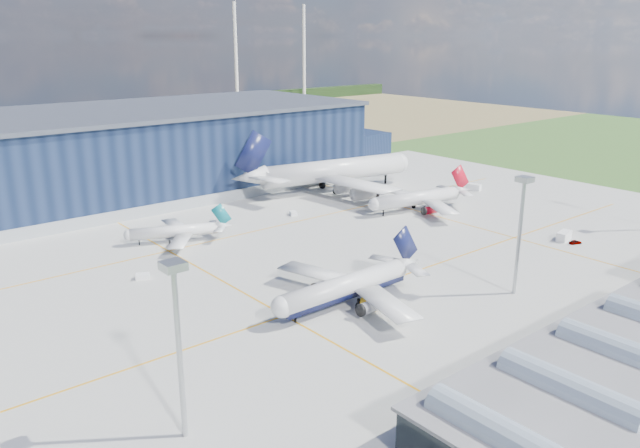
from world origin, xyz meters
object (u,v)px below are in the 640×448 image
at_px(light_mast_center, 521,217).
at_px(airliner_red, 417,191).
at_px(gse_van_a, 564,236).
at_px(gse_cart_a, 293,213).
at_px(hangar, 175,150).
at_px(gse_van_b, 474,187).
at_px(airliner_navy, 345,275).
at_px(airliner_regional, 174,225).
at_px(gse_cart_b, 143,276).
at_px(light_mast_west, 177,322).
at_px(gse_tug_a, 369,304).
at_px(airliner_widebody, 335,159).
at_px(car_a, 575,242).
at_px(car_b, 590,331).

xyz_separation_m(light_mast_center, airliner_red, (29.71, 52.00, -9.69)).
relative_size(gse_van_a, gse_cart_a, 1.90).
relative_size(hangar, gse_van_b, 31.73).
xyz_separation_m(airliner_navy, airliner_regional, (-7.09, 53.37, -1.67)).
xyz_separation_m(light_mast_center, gse_cart_b, (-51.90, 52.53, -14.85)).
distance_m(light_mast_west, airliner_red, 112.87).
height_order(airliner_navy, gse_cart_b, airliner_navy).
relative_size(airliner_regional, gse_cart_a, 9.86).
distance_m(airliner_navy, gse_van_b, 100.21).
bearing_deg(light_mast_west, airliner_red, 27.54).
relative_size(light_mast_west, airliner_navy, 0.63).
xyz_separation_m(light_mast_center, gse_tug_a, (-26.11, 12.92, -14.70)).
xyz_separation_m(airliner_widebody, gse_tug_a, (-53.88, -72.08, -9.55)).
bearing_deg(airliner_red, airliner_widebody, -75.19).
distance_m(airliner_widebody, gse_van_a, 74.91).
relative_size(hangar, car_a, 46.43).
bearing_deg(car_b, light_mast_center, -26.69).
bearing_deg(hangar, gse_van_a, -68.44).
height_order(gse_van_a, car_a, gse_van_a).
bearing_deg(airliner_regional, gse_tug_a, 122.73).
distance_m(gse_van_a, car_a, 3.46).
bearing_deg(car_a, airliner_regional, 71.21).
distance_m(light_mast_west, gse_cart_b, 57.51).
bearing_deg(gse_cart_a, car_b, -71.99).
bearing_deg(gse_tug_a, light_mast_west, 174.79).
bearing_deg(car_a, gse_tug_a, 107.12).
height_order(airliner_red, airliner_widebody, airliner_widebody).
bearing_deg(gse_van_b, gse_cart_b, 165.83).
height_order(hangar, airliner_regional, hangar).
relative_size(airliner_regional, gse_cart_b, 9.73).
xyz_separation_m(light_mast_center, airliner_regional, (-35.88, 70.00, -11.17)).
xyz_separation_m(airliner_regional, gse_cart_b, (-16.01, -17.47, -3.68)).
relative_size(light_mast_west, gse_van_b, 5.03).
bearing_deg(gse_tug_a, gse_van_b, 4.82).
relative_size(light_mast_west, airliner_red, 0.65).
height_order(airliner_regional, car_a, airliner_regional).
height_order(gse_cart_b, car_a, gse_cart_b).
bearing_deg(gse_van_a, airliner_widebody, -3.56).
bearing_deg(light_mast_center, gse_van_a, 16.73).
bearing_deg(airliner_navy, car_b, 123.93).
bearing_deg(airliner_regional, light_mast_west, 87.02).
relative_size(airliner_regional, car_b, 7.09).
distance_m(hangar, car_b, 143.24).
height_order(light_mast_center, airliner_regional, light_mast_center).
distance_m(gse_tug_a, gse_van_b, 99.24).
xyz_separation_m(airliner_red, car_b, (-34.98, -70.00, -5.13)).
bearing_deg(car_a, light_mast_center, 123.76).
bearing_deg(gse_cart_a, airliner_navy, -96.72).
distance_m(gse_cart_a, gse_van_b, 63.92).
bearing_deg(car_b, airliner_red, -36.92).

